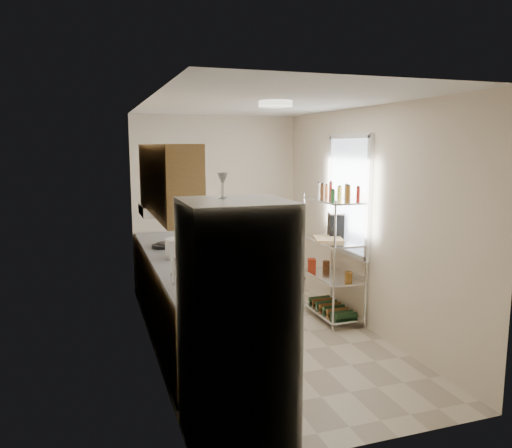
{
  "coord_description": "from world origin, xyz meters",
  "views": [
    {
      "loc": [
        -1.83,
        -5.11,
        2.15
      ],
      "look_at": [
        -0.02,
        0.25,
        1.27
      ],
      "focal_mm": 35.0,
      "sensor_mm": 36.0,
      "label": 1
    }
  ],
  "objects_px": {
    "refrigerator": "(236,323)",
    "espresso_machine": "(336,225)",
    "rice_cooker": "(178,248)",
    "frying_pan_large": "(162,246)",
    "cutting_board": "(328,239)"
  },
  "relations": [
    {
      "from": "cutting_board",
      "to": "espresso_machine",
      "type": "bearing_deg",
      "value": 43.02
    },
    {
      "from": "cutting_board",
      "to": "espresso_machine",
      "type": "xyz_separation_m",
      "value": [
        0.19,
        0.18,
        0.14
      ]
    },
    {
      "from": "refrigerator",
      "to": "rice_cooker",
      "type": "relative_size",
      "value": 6.39
    },
    {
      "from": "refrigerator",
      "to": "cutting_board",
      "type": "height_order",
      "value": "refrigerator"
    },
    {
      "from": "espresso_machine",
      "to": "refrigerator",
      "type": "bearing_deg",
      "value": -112.21
    },
    {
      "from": "rice_cooker",
      "to": "cutting_board",
      "type": "relative_size",
      "value": 0.66
    },
    {
      "from": "frying_pan_large",
      "to": "cutting_board",
      "type": "distance_m",
      "value": 2.06
    },
    {
      "from": "refrigerator",
      "to": "cutting_board",
      "type": "distance_m",
      "value": 2.78
    },
    {
      "from": "rice_cooker",
      "to": "cutting_board",
      "type": "distance_m",
      "value": 1.84
    },
    {
      "from": "cutting_board",
      "to": "refrigerator",
      "type": "bearing_deg",
      "value": -130.41
    },
    {
      "from": "rice_cooker",
      "to": "espresso_machine",
      "type": "bearing_deg",
      "value": 2.98
    },
    {
      "from": "refrigerator",
      "to": "espresso_machine",
      "type": "bearing_deg",
      "value": 49.03
    },
    {
      "from": "frying_pan_large",
      "to": "cutting_board",
      "type": "height_order",
      "value": "cutting_board"
    },
    {
      "from": "rice_cooker",
      "to": "frying_pan_large",
      "type": "xyz_separation_m",
      "value": [
        -0.09,
        0.63,
        -0.09
      ]
    },
    {
      "from": "espresso_machine",
      "to": "rice_cooker",
      "type": "bearing_deg",
      "value": -158.27
    }
  ]
}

